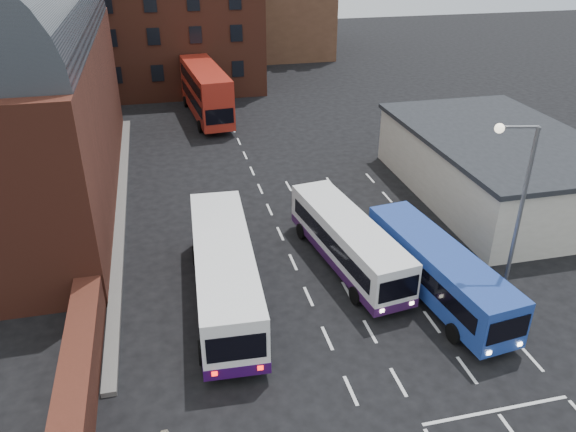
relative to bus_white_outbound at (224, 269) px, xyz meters
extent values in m
plane|color=black|center=(3.98, -6.13, -1.85)|extent=(180.00, 180.00, 0.00)
cube|color=#602B1E|center=(-11.52, 14.87, 3.15)|extent=(12.00, 28.00, 10.00)
cube|color=#602B1E|center=(-6.22, -4.13, -0.95)|extent=(1.20, 10.00, 1.80)
cube|color=beige|center=(18.98, 7.87, 0.15)|extent=(10.00, 16.00, 4.00)
cube|color=#282B30|center=(18.98, 7.87, 2.25)|extent=(10.40, 16.40, 0.30)
cube|color=brown|center=(-2.02, 39.87, 3.65)|extent=(22.00, 10.00, 11.00)
cube|color=brown|center=(9.98, 59.87, 4.15)|extent=(22.00, 22.00, 12.00)
cube|color=white|center=(0.00, 0.00, -0.02)|extent=(3.17, 11.62, 2.61)
cube|color=black|center=(0.00, 0.00, 0.13)|extent=(3.17, 10.42, 0.94)
cylinder|color=black|center=(-1.13, 3.72, -1.33)|extent=(0.34, 1.06, 1.05)
cylinder|color=black|center=(-1.50, -4.01, -1.33)|extent=(0.34, 1.06, 1.05)
cylinder|color=black|center=(1.48, 3.59, -1.33)|extent=(0.34, 1.06, 1.05)
cylinder|color=black|center=(1.11, -4.13, -1.33)|extent=(0.34, 1.06, 1.05)
cube|color=white|center=(6.68, 1.74, -0.26)|extent=(3.68, 10.23, 2.27)
cube|color=black|center=(6.68, 1.74, -0.12)|extent=(3.57, 9.05, 0.82)
cylinder|color=black|center=(8.26, -1.25, -1.40)|extent=(0.38, 0.94, 0.91)
cylinder|color=black|center=(7.30, 5.41, -1.40)|extent=(0.38, 0.94, 0.91)
cylinder|color=black|center=(6.01, -1.58, -1.40)|extent=(0.38, 0.94, 0.91)
cylinder|color=black|center=(5.05, 5.09, -1.40)|extent=(0.38, 0.94, 0.91)
cube|color=#203F9C|center=(9.98, -1.89, -0.27)|extent=(3.47, 10.17, 2.27)
cube|color=black|center=(9.98, -1.89, -0.13)|extent=(3.38, 8.99, 0.82)
cylinder|color=black|center=(11.49, -4.90, -1.40)|extent=(0.36, 0.93, 0.91)
cylinder|color=black|center=(10.67, 1.75, -1.40)|extent=(0.36, 0.93, 0.91)
cylinder|color=black|center=(9.24, -5.18, -1.40)|extent=(0.36, 0.93, 0.91)
cylinder|color=black|center=(8.42, 1.47, -1.40)|extent=(0.36, 0.93, 0.91)
cube|color=#AD271A|center=(2.08, 28.77, 0.78)|extent=(3.71, 11.99, 4.18)
cube|color=black|center=(2.08, 28.77, 0.19)|extent=(3.66, 10.80, 0.97)
cylinder|color=black|center=(3.75, 25.15, -1.32)|extent=(0.39, 1.09, 1.07)
cylinder|color=black|center=(3.05, 33.06, -1.32)|extent=(0.39, 1.09, 1.07)
cylinder|color=black|center=(1.08, 24.91, -1.32)|extent=(0.39, 1.09, 1.07)
cylinder|color=black|center=(0.38, 32.82, -1.32)|extent=(0.39, 1.09, 1.07)
cylinder|color=slate|center=(12.58, -3.51, 2.64)|extent=(0.18, 0.18, 8.99)
cylinder|color=slate|center=(11.81, -3.34, 7.13)|extent=(1.56, 0.45, 0.11)
sphere|color=#FFF2CC|center=(11.04, -3.17, 7.08)|extent=(0.40, 0.40, 0.40)
camera|label=1|loc=(-2.11, -22.18, 14.42)|focal=35.00mm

